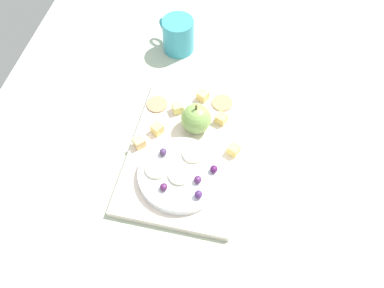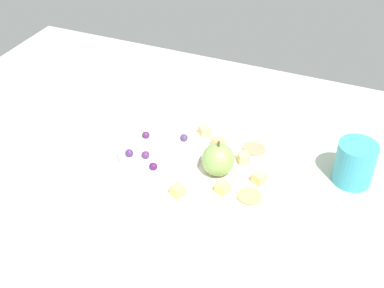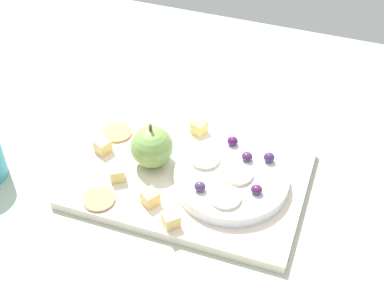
{
  "view_description": "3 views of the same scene",
  "coord_description": "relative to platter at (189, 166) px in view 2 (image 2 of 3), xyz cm",
  "views": [
    {
      "loc": [
        57.2,
        11.71,
        87.35
      ],
      "look_at": [
        5.94,
        0.23,
        10.68
      ],
      "focal_mm": 42.6,
      "sensor_mm": 36.0,
      "label": 1
    },
    {
      "loc": [
        -27.6,
        73.89,
        72.49
      ],
      "look_at": [
        4.73,
        -2.16,
        10.32
      ],
      "focal_mm": 47.79,
      "sensor_mm": 36.0,
      "label": 2
    },
    {
      "loc": [
        25.37,
        -58.97,
        68.9
      ],
      "look_at": [
        4.3,
        1.56,
        9.99
      ],
      "focal_mm": 52.94,
      "sensor_mm": 36.0,
      "label": 3
    }
  ],
  "objects": [
    {
      "name": "platter",
      "position": [
        0.0,
        0.0,
        0.0
      ],
      "size": [
        35.4,
        24.47,
        1.57
      ],
      "primitive_type": "cube",
      "color": "silver",
      "rests_on": "table"
    },
    {
      "name": "cheese_cube_2",
      "position": [
        -1.79,
        9.71,
        1.89
      ],
      "size": [
        2.85,
        2.85,
        2.21
      ],
      "primitive_type": "cube",
      "rotation": [
        0.0,
        0.0,
        1.21
      ],
      "color": "#EDD369",
      "rests_on": "platter"
    },
    {
      "name": "grape_4",
      "position": [
        3.08,
        -4.37,
        3.45
      ],
      "size": [
        1.71,
        1.54,
        1.52
      ],
      "primitive_type": "ellipsoid",
      "color": "#463058",
      "rests_on": "serving_dish"
    },
    {
      "name": "grape_1",
      "position": [
        10.99,
        -2.18,
        3.4
      ],
      "size": [
        1.71,
        1.54,
        1.42
      ],
      "primitive_type": "ellipsoid",
      "color": "#4F1F4F",
      "rests_on": "serving_dish"
    },
    {
      "name": "cheese_cube_4",
      "position": [
        -9.36,
        5.67,
        1.89
      ],
      "size": [
        2.83,
        2.83,
        2.21
      ],
      "primitive_type": "cube",
      "rotation": [
        0.0,
        0.0,
        1.22
      ],
      "color": "#E8C269",
      "rests_on": "platter"
    },
    {
      "name": "grape_3",
      "position": [
        11.16,
        4.85,
        3.5
      ],
      "size": [
        1.71,
        1.54,
        1.62
      ],
      "primitive_type": "ellipsoid",
      "color": "#472560",
      "rests_on": "serving_dish"
    },
    {
      "name": "apple_stem",
      "position": [
        -6.45,
        0.53,
        8.04
      ],
      "size": [
        0.5,
        0.5,
        1.2
      ],
      "primitive_type": "cylinder",
      "color": "brown",
      "rests_on": "apple_whole"
    },
    {
      "name": "cheese_cube_0",
      "position": [
        -14.97,
        0.27,
        1.89
      ],
      "size": [
        2.92,
        2.92,
        2.21
      ],
      "primitive_type": "cube",
      "rotation": [
        0.0,
        0.0,
        1.15
      ],
      "color": "#EDC971",
      "rests_on": "platter"
    },
    {
      "name": "cracker_0",
      "position": [
        -10.91,
        -9.59,
        0.99
      ],
      "size": [
        4.84,
        4.84,
        0.4
      ],
      "primitive_type": "cylinder",
      "color": "tan",
      "rests_on": "platter"
    },
    {
      "name": "apple_slice_0",
      "position": [
        1.81,
        1.77,
        2.99
      ],
      "size": [
        4.56,
        4.56,
        0.6
      ],
      "primitive_type": "cylinder",
      "color": "beige",
      "rests_on": "serving_dish"
    },
    {
      "name": "cracker_1",
      "position": [
        -14.59,
        4.95,
        0.99
      ],
      "size": [
        4.84,
        4.84,
        0.4
      ],
      "primitive_type": "cylinder",
      "color": "tan",
      "rests_on": "platter"
    },
    {
      "name": "apple_slice_1",
      "position": [
        7.09,
        -4.81,
        2.99
      ],
      "size": [
        4.56,
        4.56,
        0.6
      ],
      "primitive_type": "cylinder",
      "color": "beige",
      "rests_on": "serving_dish"
    },
    {
      "name": "grape_0",
      "position": [
        7.89,
        4.0,
        3.41
      ],
      "size": [
        1.71,
        1.54,
        1.45
      ],
      "primitive_type": "ellipsoid",
      "color": "#4F2559",
      "rests_on": "serving_dish"
    },
    {
      "name": "grape_2",
      "position": [
        4.81,
        6.67,
        3.43
      ],
      "size": [
        1.71,
        1.54,
        1.47
      ],
      "primitive_type": "ellipsoid",
      "color": "#49174E",
      "rests_on": "serving_dish"
    },
    {
      "name": "cheese_cube_3",
      "position": [
        -3.53,
        -7.5,
        1.89
      ],
      "size": [
        3.07,
        3.07,
        2.21
      ],
      "primitive_type": "cube",
      "rotation": [
        0.0,
        0.0,
        0.98
      ],
      "color": "#E8C56B",
      "rests_on": "platter"
    },
    {
      "name": "cheese_cube_5",
      "position": [
        0.77,
        -10.33,
        1.89
      ],
      "size": [
        3.13,
        3.13,
        2.21
      ],
      "primitive_type": "cube",
      "rotation": [
        0.0,
        0.0,
        0.78
      ],
      "color": "#F1C578",
      "rests_on": "platter"
    },
    {
      "name": "apple_whole",
      "position": [
        -6.45,
        0.53,
        4.11
      ],
      "size": [
        6.65,
        6.65,
        6.65
      ],
      "primitive_type": "sphere",
      "color": "#7EA751",
      "rests_on": "platter"
    },
    {
      "name": "cheese_cube_1",
      "position": [
        -10.23,
        -4.57,
        1.89
      ],
      "size": [
        3.05,
        3.05,
        2.21
      ],
      "primitive_type": "cube",
      "rotation": [
        0.0,
        0.0,
        0.57
      ],
      "color": "#E2D176",
      "rests_on": "platter"
    },
    {
      "name": "table",
      "position": [
        -4.89,
        1.08,
        -3.06
      ],
      "size": [
        149.28,
        98.39,
        4.54
      ],
      "primitive_type": "cube",
      "color": "#AEBBA3",
      "rests_on": "ground"
    },
    {
      "name": "cup",
      "position": [
        -31.57,
        -9.6,
        3.66
      ],
      "size": [
        8.25,
        10.01,
        8.9
      ],
      "color": "teal",
      "rests_on": "table"
    },
    {
      "name": "apple_slice_2",
      "position": [
        7.48,
        0.22,
        2.99
      ],
      "size": [
        4.56,
        4.56,
        0.6
      ],
      "primitive_type": "cylinder",
      "color": "beige",
      "rests_on": "serving_dish"
    },
    {
      "name": "serving_dish",
      "position": [
        6.58,
        0.14,
        1.74
      ],
      "size": [
        17.45,
        17.45,
        1.9
      ],
      "primitive_type": "cylinder",
      "color": "white",
      "rests_on": "platter"
    }
  ]
}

